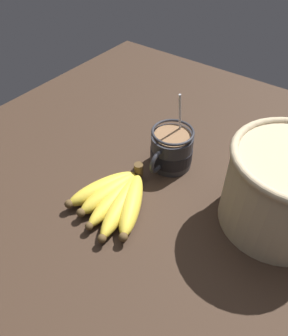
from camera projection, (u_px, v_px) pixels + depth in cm
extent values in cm
cube|color=#332319|center=(162.00, 173.00, 76.20)|extent=(103.38, 103.38, 3.94)
cylinder|color=#28282D|center=(172.00, 150.00, 73.07)|extent=(9.30, 9.30, 7.99)
cylinder|color=black|center=(171.00, 153.00, 73.63)|extent=(9.50, 9.50, 3.18)
torus|color=#28282D|center=(157.00, 162.00, 69.46)|extent=(5.27, 0.90, 5.27)
cylinder|color=#846042|center=(173.00, 136.00, 70.26)|extent=(8.10, 8.10, 0.40)
torus|color=#28282D|center=(173.00, 132.00, 69.57)|extent=(9.30, 9.30, 0.60)
cylinder|color=#B2B2B7|center=(180.00, 124.00, 70.97)|extent=(2.83, 0.50, 15.95)
ellipsoid|color=#B2B2B7|center=(175.00, 155.00, 75.73)|extent=(3.00, 2.00, 0.80)
cylinder|color=#4C381E|center=(139.00, 170.00, 70.22)|extent=(2.00, 2.00, 3.00)
ellipsoid|color=gold|center=(103.00, 188.00, 67.32)|extent=(15.72, 9.03, 4.02)
sphere|color=#4C381E|center=(69.00, 204.00, 64.26)|extent=(1.81, 1.81, 1.81)
ellipsoid|color=gold|center=(110.00, 193.00, 66.52)|extent=(14.98, 5.95, 3.92)
sphere|color=#4C381E|center=(81.00, 213.00, 62.75)|extent=(1.76, 1.76, 1.76)
ellipsoid|color=gold|center=(114.00, 199.00, 65.51)|extent=(15.97, 4.53, 3.48)
sphere|color=#4C381E|center=(89.00, 226.00, 60.68)|extent=(1.57, 1.57, 1.57)
ellipsoid|color=gold|center=(121.00, 204.00, 64.40)|extent=(17.41, 8.18, 3.67)
sphere|color=#4C381E|center=(102.00, 238.00, 58.60)|extent=(1.65, 1.65, 1.65)
ellipsoid|color=gold|center=(131.00, 204.00, 64.41)|extent=(15.80, 10.80, 3.86)
sphere|color=#4C381E|center=(123.00, 237.00, 58.71)|extent=(1.74, 1.74, 1.74)
cylinder|color=tan|center=(284.00, 191.00, 58.55)|extent=(20.91, 20.91, 16.10)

